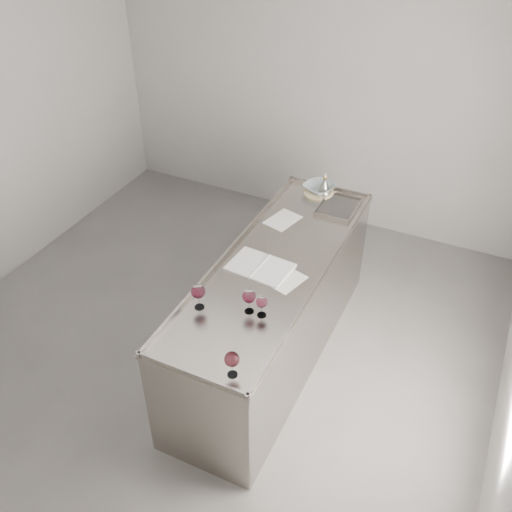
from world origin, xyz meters
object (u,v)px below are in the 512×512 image
at_px(wine_glass_middle, 249,297).
at_px(wine_funnel, 324,188).
at_px(wine_glass_left, 198,292).
at_px(wine_glass_right, 232,360).
at_px(notebook, 260,267).
at_px(counter, 274,310).
at_px(ceramic_bowl, 319,188).
at_px(wine_glass_small, 262,302).

bearing_deg(wine_glass_middle, wine_funnel, 92.59).
xyz_separation_m(wine_glass_left, wine_glass_right, (0.47, -0.42, -0.01)).
distance_m(wine_glass_left, notebook, 0.60).
bearing_deg(notebook, wine_glass_right, -69.07).
distance_m(wine_glass_right, notebook, 1.03).
height_order(counter, ceramic_bowl, ceramic_bowl).
height_order(counter, wine_glass_left, wine_glass_left).
bearing_deg(ceramic_bowl, counter, -86.64).
distance_m(counter, wine_glass_small, 0.81).
distance_m(counter, wine_glass_left, 0.93).
height_order(wine_glass_middle, notebook, wine_glass_middle).
bearing_deg(wine_glass_right, ceramic_bowl, 97.25).
bearing_deg(wine_funnel, wine_glass_middle, -87.41).
xyz_separation_m(ceramic_bowl, wine_funnel, (0.05, -0.00, 0.01)).
bearing_deg(counter, notebook, -128.55).
height_order(counter, wine_funnel, wine_funnel).
bearing_deg(notebook, ceramic_bowl, 94.15).
bearing_deg(notebook, wine_glass_left, -103.15).
distance_m(ceramic_bowl, wine_funnel, 0.05).
relative_size(wine_glass_right, wine_funnel, 0.83).
height_order(wine_glass_middle, ceramic_bowl, wine_glass_middle).
height_order(wine_glass_right, wine_glass_small, wine_glass_right).
relative_size(wine_glass_left, ceramic_bowl, 0.76).
xyz_separation_m(wine_glass_right, wine_glass_small, (-0.06, 0.53, -0.01)).
relative_size(counter, wine_glass_small, 15.47).
bearing_deg(ceramic_bowl, wine_glass_middle, -85.66).
bearing_deg(wine_funnel, counter, -89.29).
distance_m(counter, wine_glass_right, 1.25).
bearing_deg(notebook, wine_glass_small, -58.85).
bearing_deg(wine_glass_small, wine_funnel, 95.74).
bearing_deg(wine_glass_left, counter, 68.66).
distance_m(wine_glass_middle, wine_glass_small, 0.09).
distance_m(wine_glass_middle, wine_funnel, 1.63).
height_order(counter, wine_glass_small, wine_glass_small).
xyz_separation_m(wine_glass_right, ceramic_bowl, (-0.27, 2.16, -0.07)).
xyz_separation_m(wine_glass_middle, ceramic_bowl, (-0.12, 1.63, -0.08)).
bearing_deg(wine_glass_middle, wine_glass_small, 1.30).
distance_m(wine_glass_right, wine_glass_small, 0.54).
relative_size(ceramic_bowl, wine_funnel, 1.18).
xyz_separation_m(notebook, ceramic_bowl, (0.01, 1.17, 0.04)).
relative_size(wine_glass_right, notebook, 0.38).
bearing_deg(ceramic_bowl, wine_funnel, -0.00).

